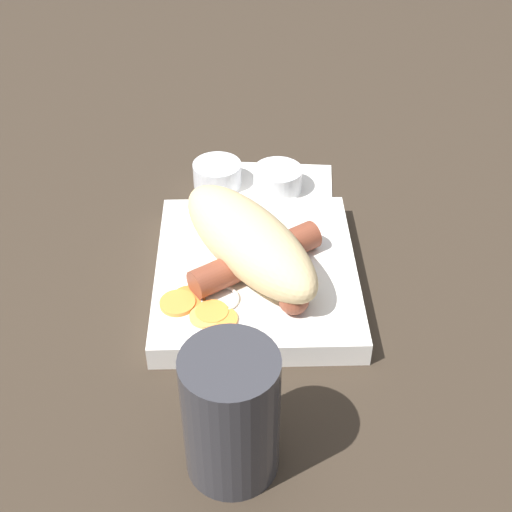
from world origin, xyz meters
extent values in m
plane|color=#33281E|center=(0.00, 0.00, 0.00)|extent=(3.00, 3.00, 0.00)
cube|color=silver|center=(0.00, 0.00, 0.01)|extent=(0.22, 0.19, 0.02)
ellipsoid|color=#DBBC84|center=(0.00, -0.01, 0.05)|extent=(0.20, 0.16, 0.06)
cylinder|color=brown|center=(0.01, 0.00, 0.04)|extent=(0.10, 0.13, 0.03)
sphere|color=brown|center=(0.06, 0.03, 0.04)|extent=(0.03, 0.03, 0.03)
sphere|color=brown|center=(-0.05, -0.04, 0.04)|extent=(0.03, 0.03, 0.03)
cylinder|color=orange|center=(0.05, -0.07, 0.03)|extent=(0.04, 0.04, 0.00)
cylinder|color=orange|center=(0.07, -0.03, 0.03)|extent=(0.04, 0.04, 0.00)
cylinder|color=#F99E4C|center=(0.07, -0.05, 0.03)|extent=(0.04, 0.04, 0.00)
cylinder|color=orange|center=(0.05, -0.06, 0.03)|extent=(0.03, 0.03, 0.00)
cylinder|color=orange|center=(0.07, -0.04, 0.03)|extent=(0.04, 0.04, 0.00)
torus|color=silver|center=(0.05, -0.03, 0.03)|extent=(0.04, 0.04, 0.00)
cube|color=white|center=(-0.15, 0.02, 0.00)|extent=(0.15, 0.15, 0.00)
cylinder|color=silver|center=(-0.16, 0.03, 0.01)|extent=(0.06, 0.06, 0.03)
cylinder|color=white|center=(-0.16, 0.03, 0.01)|extent=(0.05, 0.05, 0.01)
cylinder|color=silver|center=(-0.17, -0.04, 0.01)|extent=(0.06, 0.06, 0.03)
cylinder|color=maroon|center=(-0.17, -0.04, 0.01)|extent=(0.05, 0.05, 0.01)
cylinder|color=#333338|center=(0.20, -0.02, 0.06)|extent=(0.07, 0.07, 0.11)
camera|label=1|loc=(0.52, -0.01, 0.46)|focal=50.00mm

